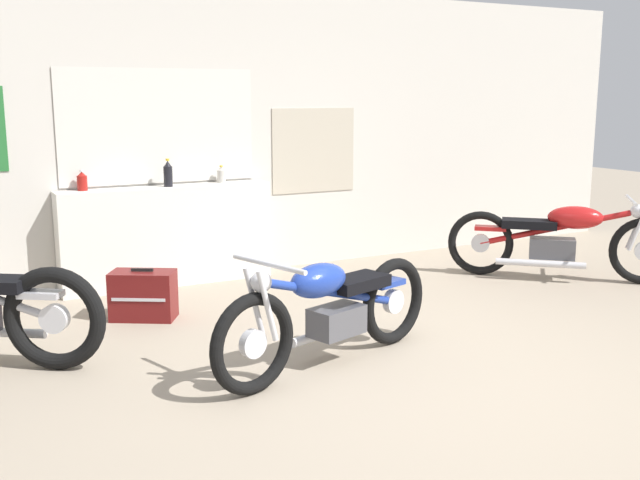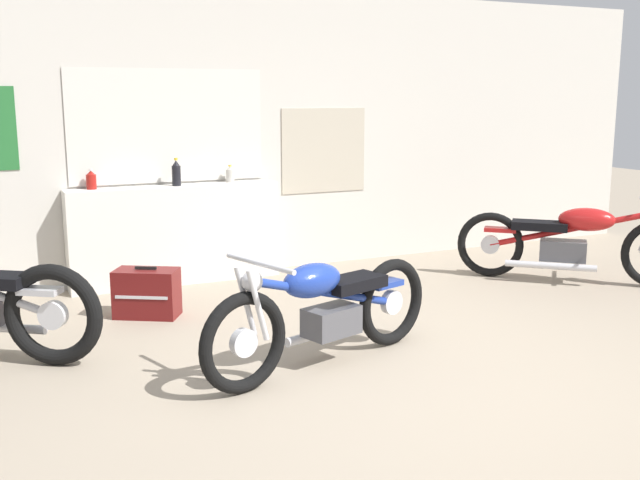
# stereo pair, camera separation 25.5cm
# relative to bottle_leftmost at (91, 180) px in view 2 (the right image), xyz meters

# --- Properties ---
(ground_plane) EXTENTS (24.00, 24.00, 0.00)m
(ground_plane) POSITION_rel_bottle_leftmost_xyz_m (1.47, -3.38, -1.02)
(ground_plane) COLOR gray
(wall_back) EXTENTS (10.00, 0.07, 2.80)m
(wall_back) POSITION_rel_bottle_leftmost_xyz_m (1.44, 0.13, 0.38)
(wall_back) COLOR beige
(wall_back) RESTS_ON ground_plane
(sill_counter) EXTENTS (2.00, 0.28, 0.94)m
(sill_counter) POSITION_rel_bottle_leftmost_xyz_m (0.74, -0.05, -0.55)
(sill_counter) COLOR silver
(sill_counter) RESTS_ON ground_plane
(bottle_leftmost) EXTENTS (0.09, 0.09, 0.18)m
(bottle_leftmost) POSITION_rel_bottle_leftmost_xyz_m (0.00, 0.00, 0.00)
(bottle_leftmost) COLOR maroon
(bottle_leftmost) RESTS_ON sill_counter
(bottle_left_center) EXTENTS (0.08, 0.08, 0.26)m
(bottle_left_center) POSITION_rel_bottle_leftmost_xyz_m (0.76, -0.07, 0.03)
(bottle_left_center) COLOR black
(bottle_left_center) RESTS_ON sill_counter
(bottle_center) EXTENTS (0.08, 0.08, 0.17)m
(bottle_center) POSITION_rel_bottle_leftmost_xyz_m (1.31, -0.00, -0.01)
(bottle_center) COLOR #B7B2A8
(bottle_center) RESTS_ON sill_counter
(motorcycle_blue) EXTENTS (1.89, 0.79, 0.80)m
(motorcycle_blue) POSITION_rel_bottle_leftmost_xyz_m (1.04, -2.68, -0.62)
(motorcycle_blue) COLOR black
(motorcycle_blue) RESTS_ON ground_plane
(motorcycle_red) EXTENTS (1.64, 1.53, 0.82)m
(motorcycle_red) POSITION_rel_bottle_leftmost_xyz_m (4.16, -1.64, -0.61)
(motorcycle_red) COLOR black
(motorcycle_red) RESTS_ON ground_plane
(hard_case_darkred) EXTENTS (0.57, 0.49, 0.42)m
(hard_case_darkred) POSITION_rel_bottle_leftmost_xyz_m (0.23, -1.04, -0.82)
(hard_case_darkred) COLOR maroon
(hard_case_darkred) RESTS_ON ground_plane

